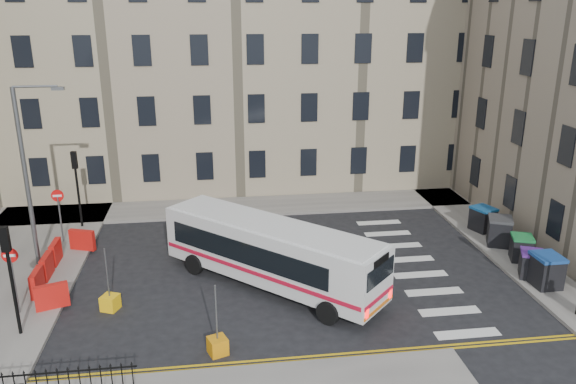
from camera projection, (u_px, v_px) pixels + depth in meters
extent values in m
plane|color=black|center=(326.00, 268.00, 25.49)|extent=(120.00, 120.00, 0.00)
cube|color=slate|center=(196.00, 209.00, 32.79)|extent=(36.00, 3.20, 0.15)
cube|color=slate|center=(474.00, 225.00, 30.39)|extent=(2.40, 26.00, 0.15)
cube|color=slate|center=(9.00, 276.00, 24.61)|extent=(6.00, 22.00, 0.15)
cube|color=gray|center=(177.00, 60.00, 36.68)|extent=(38.00, 10.50, 16.00)
cylinder|color=black|center=(79.00, 198.00, 29.52)|extent=(0.12, 0.12, 3.20)
cube|color=black|center=(74.00, 160.00, 28.88)|extent=(0.28, 0.22, 0.90)
cylinder|color=black|center=(14.00, 293.00, 19.63)|extent=(0.12, 0.12, 3.20)
cube|color=black|center=(5.00, 239.00, 18.99)|extent=(0.28, 0.22, 0.90)
cylinder|color=#595B5E|center=(26.00, 179.00, 24.40)|extent=(0.20, 0.20, 8.00)
cube|color=#595B5E|center=(12.00, 85.00, 23.13)|extent=(0.50, 0.22, 0.14)
cylinder|color=#595B5E|center=(61.00, 219.00, 27.70)|extent=(0.08, 0.08, 2.40)
cube|color=red|center=(57.00, 190.00, 27.23)|extent=(0.60, 0.04, 0.60)
cylinder|color=#595B5E|center=(15.00, 284.00, 21.11)|extent=(0.08, 0.08, 2.40)
cube|color=red|center=(8.00, 248.00, 20.64)|extent=(0.60, 0.04, 0.60)
cube|color=red|center=(37.00, 282.00, 22.78)|extent=(0.25, 1.25, 1.00)
cube|color=red|center=(47.00, 266.00, 24.19)|extent=(0.25, 1.25, 1.00)
cube|color=red|center=(56.00, 252.00, 25.60)|extent=(0.25, 1.25, 1.00)
cube|color=red|center=(82.00, 240.00, 26.94)|extent=(1.26, 0.66, 1.00)
cube|color=red|center=(52.00, 296.00, 21.67)|extent=(1.26, 0.66, 1.00)
cube|color=silver|center=(271.00, 251.00, 23.40)|extent=(8.87, 8.71, 2.30)
cube|color=black|center=(244.00, 253.00, 22.72)|extent=(5.86, 5.69, 0.92)
cube|color=black|center=(279.00, 235.00, 24.49)|extent=(5.86, 5.69, 0.92)
cube|color=black|center=(185.00, 220.00, 26.19)|extent=(1.45, 1.50, 1.01)
cube|color=black|center=(380.00, 273.00, 20.40)|extent=(1.45, 1.50, 0.74)
cube|color=#B50F28|center=(253.00, 273.00, 22.68)|extent=(7.16, 6.96, 0.17)
cube|color=#B50F28|center=(287.00, 253.00, 24.47)|extent=(7.16, 6.96, 0.17)
cube|color=#FF0C0C|center=(367.00, 314.00, 20.08)|extent=(0.18, 0.18, 0.37)
cube|color=#FF0C0C|center=(390.00, 294.00, 21.49)|extent=(0.18, 0.18, 0.37)
cylinder|color=black|center=(194.00, 264.00, 24.80)|extent=(0.84, 0.83, 0.92)
cylinder|color=black|center=(229.00, 247.00, 26.56)|extent=(0.84, 0.83, 0.92)
cylinder|color=black|center=(328.00, 313.00, 20.86)|extent=(0.84, 0.83, 0.92)
cylinder|color=black|center=(359.00, 289.00, 22.62)|extent=(0.84, 0.83, 0.92)
cube|color=black|center=(546.00, 272.00, 23.41)|extent=(1.05, 1.21, 1.25)
cube|color=navy|center=(548.00, 257.00, 23.19)|extent=(1.10, 1.26, 0.13)
cube|color=black|center=(531.00, 265.00, 24.22)|extent=(1.22, 1.29, 1.06)
cube|color=#4B207A|center=(533.00, 253.00, 24.04)|extent=(1.28, 1.35, 0.11)
cube|color=black|center=(521.00, 249.00, 25.83)|extent=(1.17, 1.25, 1.06)
cube|color=#197437|center=(523.00, 237.00, 25.65)|extent=(1.23, 1.31, 0.11)
cube|color=black|center=(499.00, 232.00, 27.52)|extent=(1.44, 1.52, 1.26)
cube|color=#333335|center=(501.00, 219.00, 27.30)|extent=(1.51, 1.59, 0.13)
cube|color=black|center=(483.00, 220.00, 29.28)|extent=(1.27, 1.35, 1.14)
cube|color=navy|center=(484.00, 209.00, 29.08)|extent=(1.33, 1.42, 0.12)
cube|color=yellow|center=(110.00, 303.00, 21.91)|extent=(0.79, 0.79, 0.60)
cube|color=orange|center=(218.00, 346.00, 19.10)|extent=(0.77, 0.77, 0.60)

